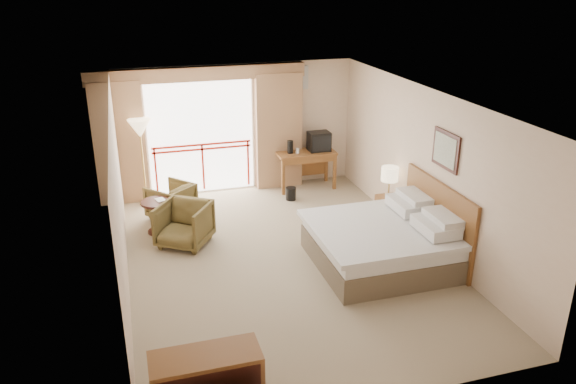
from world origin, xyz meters
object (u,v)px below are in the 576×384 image
object	(u,v)px
floor_lamp	(140,132)
armchair_near	(186,244)
bed	(383,242)
armchair_far	(172,217)
table_lamp	(390,174)
desk	(305,159)
tv	(319,142)
side_table	(157,211)
nightstand	(388,211)
wastebasket	(291,194)

from	to	relation	value
floor_lamp	armchair_near	bearing A→B (deg)	-75.47
bed	floor_lamp	world-z (taller)	floor_lamp
bed	armchair_far	size ratio (longest dim) A/B	2.81
bed	armchair_near	distance (m)	3.43
table_lamp	desk	distance (m)	2.48
tv	armchair_near	size ratio (longest dim) A/B	0.55
side_table	desk	bearing A→B (deg)	24.06
bed	floor_lamp	size ratio (longest dim) A/B	1.20
nightstand	wastebasket	world-z (taller)	nightstand
table_lamp	wastebasket	world-z (taller)	table_lamp
side_table	floor_lamp	distance (m)	1.83
wastebasket	floor_lamp	distance (m)	3.28
desk	side_table	size ratio (longest dim) A/B	2.08
table_lamp	side_table	size ratio (longest dim) A/B	0.92
bed	nightstand	size ratio (longest dim) A/B	3.91
bed	tv	distance (m)	3.70
bed	desk	world-z (taller)	bed
table_lamp	armchair_far	bearing A→B (deg)	159.80
wastebasket	table_lamp	bearing A→B (deg)	-49.53
tv	table_lamp	bearing A→B (deg)	-53.93
tv	floor_lamp	size ratio (longest dim) A/B	0.26
tv	floor_lamp	bearing A→B (deg)	-159.46
floor_lamp	desk	bearing A→B (deg)	0.39
nightstand	side_table	world-z (taller)	side_table
wastebasket	armchair_far	bearing A→B (deg)	-175.00
nightstand	side_table	size ratio (longest dim) A/B	0.89
wastebasket	armchair_near	world-z (taller)	armchair_near
tv	armchair_far	distance (m)	3.54
table_lamp	bed	bearing A→B (deg)	-118.61
wastebasket	floor_lamp	xyz separation A→B (m)	(-2.90, 0.62, 1.40)
tv	wastebasket	bearing A→B (deg)	-123.32
tv	wastebasket	xyz separation A→B (m)	(-0.81, -0.58, -0.90)
wastebasket	side_table	world-z (taller)	side_table
armchair_far	armchair_near	distance (m)	1.24
desk	armchair_near	size ratio (longest dim) A/B	1.51
nightstand	armchair_near	xyz separation A→B (m)	(-3.77, 0.24, -0.27)
table_lamp	tv	xyz separation A→B (m)	(-0.59, 2.22, 0.05)
bed	armchair_near	size ratio (longest dim) A/B	2.53
side_table	nightstand	bearing A→B (deg)	-11.75
table_lamp	wastebasket	bearing A→B (deg)	130.47
bed	table_lamp	world-z (taller)	table_lamp
table_lamp	wastebasket	size ratio (longest dim) A/B	2.09
table_lamp	desk	bearing A→B (deg)	111.34
bed	armchair_far	xyz separation A→B (m)	(-3.11, 2.84, -0.38)
armchair_near	armchair_far	bearing A→B (deg)	127.97
desk	armchair_near	distance (m)	3.62
nightstand	bed	bearing A→B (deg)	-121.09
floor_lamp	nightstand	bearing A→B (deg)	-28.22
nightstand	armchair_far	bearing A→B (deg)	157.56
nightstand	tv	size ratio (longest dim) A/B	1.19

